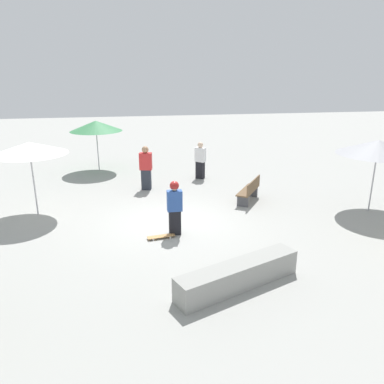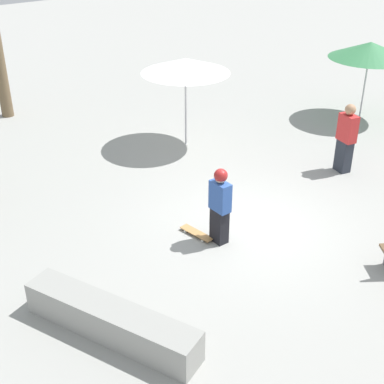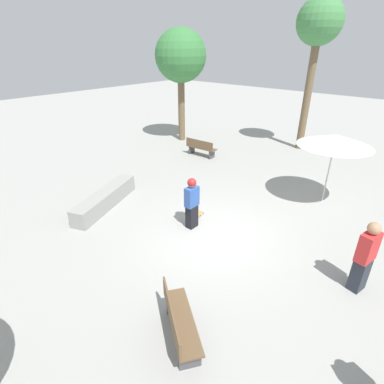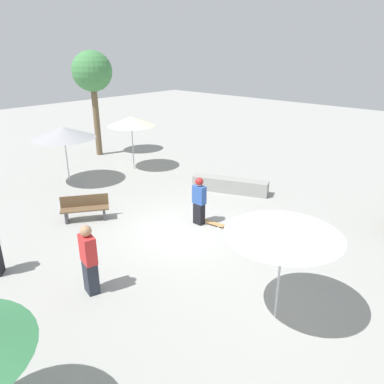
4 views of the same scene
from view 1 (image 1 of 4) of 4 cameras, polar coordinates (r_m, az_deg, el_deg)
name	(u,v)px [view 1 (image 1 of 4)]	position (r m, az deg, el deg)	size (l,w,h in m)	color
ground_plane	(171,223)	(11.93, -3.29, -4.76)	(60.00, 60.00, 0.00)	#9E9E99
skater_main	(175,206)	(10.84, -2.66, -2.14)	(0.27, 0.43, 1.63)	black
skateboard	(161,236)	(10.89, -4.72, -6.75)	(0.31, 0.82, 0.07)	#B7844C
concrete_ledge	(238,275)	(8.56, 7.09, -12.47)	(1.68, 3.07, 0.57)	gray
bench_near	(250,190)	(13.88, 8.76, 0.23)	(1.57, 1.27, 0.85)	#47474C
shade_umbrella_grey	(378,147)	(13.79, 26.49, 6.13)	(2.63, 2.63, 2.46)	#B7B7BC
shade_umbrella_green	(96,126)	(18.37, -14.44, 9.72)	(2.44, 2.44, 2.39)	#B7B7BC
shade_umbrella_white	(29,148)	(13.10, -23.56, 6.15)	(2.40, 2.40, 2.45)	#B7B7BC
bystander_watching	(200,160)	(16.66, 1.27, 4.83)	(0.48, 0.50, 1.64)	black
bystander_far	(146,168)	(15.15, -7.04, 3.63)	(0.37, 0.53, 1.78)	#282D38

